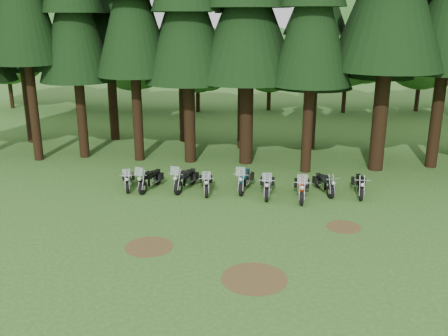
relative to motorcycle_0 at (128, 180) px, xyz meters
The scene contains 21 objects.
ground 7.07m from the motorcycle_0, 38.14° to the right, with size 120.00×120.00×0.00m, color #2E5B1F.
pine_back_4 15.23m from the motorcycle_0, 42.85° to the left, with size 4.94×4.94×13.78m.
decid_0 27.22m from the motorcycle_0, 128.37° to the left, with size 8.00×7.78×10.00m.
decid_1 24.42m from the motorcycle_0, 115.99° to the left, with size 7.91×7.69×9.88m.
decid_2 21.48m from the motorcycle_0, 103.46° to the left, with size 6.72×6.53×8.40m.
decid_3 21.19m from the motorcycle_0, 87.70° to the left, with size 6.12×5.95×7.65m.
decid_4 23.43m from the motorcycle_0, 72.02° to the left, with size 5.93×5.76×7.41m.
decid_5 26.10m from the motorcycle_0, 57.05° to the left, with size 8.45×8.21×10.56m.
decid_6 30.86m from the motorcycle_0, 47.99° to the left, with size 7.06×6.86×8.82m.
dirt_patch_0 6.86m from the motorcycle_0, 68.15° to the right, with size 1.80×1.80×0.01m, color #4C3D1E.
dirt_patch_1 10.77m from the motorcycle_0, 20.99° to the right, with size 1.40×1.40×0.01m, color #4C3D1E.
dirt_patch_2 10.62m from the motorcycle_0, 51.92° to the right, with size 2.20×2.20×0.01m, color #4C3D1E.
motorcycle_0 is the anchor object (origin of this frame).
motorcycle_1 1.13m from the motorcycle_0, ahead, with size 0.83×2.29×1.45m.
motorcycle_2 2.86m from the motorcycle_0, ahead, with size 0.93×2.38×1.51m.
motorcycle_3 3.94m from the motorcycle_0, ahead, with size 0.58×2.19×1.38m.
motorcycle_4 5.78m from the motorcycle_0, ahead, with size 0.60×2.43×1.52m.
motorcycle_5 6.91m from the motorcycle_0, ahead, with size 0.44×2.36×1.49m.
motorcycle_6 8.54m from the motorcycle_0, ahead, with size 0.50×2.49×1.56m.
motorcycle_7 9.66m from the motorcycle_0, ahead, with size 0.75×2.11×0.88m.
motorcycle_8 11.31m from the motorcycle_0, ahead, with size 0.38×2.25×0.91m.
Camera 1 is at (1.32, -18.60, 8.28)m, focal length 40.00 mm.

